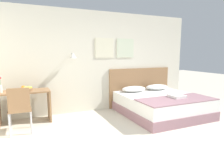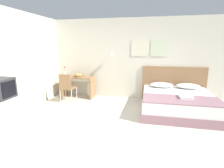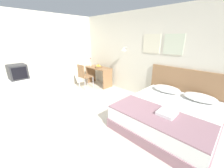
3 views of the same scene
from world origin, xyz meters
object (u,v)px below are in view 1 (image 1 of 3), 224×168
pillow_left (134,89)px  flower_vase (0,86)px  desk_chair (19,107)px  desk (25,101)px  pillow_right (157,87)px  bed (161,105)px  throw_blanket (177,99)px  fruit_bowl (26,89)px  folded_towel_near_foot (177,96)px  headboard (140,87)px

pillow_left → flower_vase: bearing=-179.4°
desk_chair → desk: bearing=82.1°
pillow_right → desk: size_ratio=0.64×
bed → desk_chair: (-3.27, 0.06, 0.29)m
pillow_left → flower_vase: size_ratio=2.05×
pillow_left → flower_vase: (-3.23, -0.03, 0.29)m
pillow_left → pillow_right: 0.78m
pillow_right → throw_blanket: (-0.39, -1.28, -0.06)m
desk_chair → pillow_right: bearing=10.1°
pillow_left → fruit_bowl: bearing=-179.4°
flower_vase → desk_chair: bearing=-60.5°
flower_vase → pillow_right: bearing=0.4°
desk → desk_chair: (-0.09, -0.66, 0.04)m
pillow_left → fruit_bowl: 2.76m
desk_chair → throw_blanket: bearing=-10.9°
bed → desk: 3.27m
pillow_right → throw_blanket: size_ratio=0.39×
bed → pillow_right: bearing=61.3°
pillow_right → flower_vase: (-4.01, -0.03, 0.29)m
pillow_right → flower_vase: bearing=-179.6°
bed → pillow_right: size_ratio=2.82×
fruit_bowl → flower_vase: size_ratio=0.87×
pillow_left → desk_chair: bearing=-167.3°
bed → pillow_left: 0.87m
folded_towel_near_foot → desk: desk is taller
pillow_left → fruit_bowl: size_ratio=2.37×
headboard → folded_towel_near_foot: bearing=-85.3°
desk_chair → flower_vase: bearing=119.5°
flower_vase → headboard: bearing=5.3°
bed → desk: desk is taller
pillow_left → throw_blanket: 1.34m
bed → desk: (-3.18, 0.72, 0.26)m
headboard → fruit_bowl: bearing=-173.9°
bed → fruit_bowl: fruit_bowl is taller
pillow_left → headboard: bearing=38.1°
bed → throw_blanket: 0.63m
headboard → pillow_left: (-0.39, -0.31, 0.02)m
bed → headboard: bearing=90.0°
flower_vase → throw_blanket: bearing=-19.0°
bed → desk_chair: size_ratio=2.13×
fruit_bowl → throw_blanket: bearing=-21.7°
fruit_bowl → flower_vase: (-0.48, -0.00, 0.10)m
pillow_right → fruit_bowl: bearing=-179.5°
bed → headboard: size_ratio=0.99×
pillow_right → flower_vase: flower_vase is taller
pillow_right → desk: 3.57m
fruit_bowl → flower_vase: flower_vase is taller
headboard → desk: bearing=-174.7°
throw_blanket → bed: bearing=90.0°
desk → bed: bearing=-12.8°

